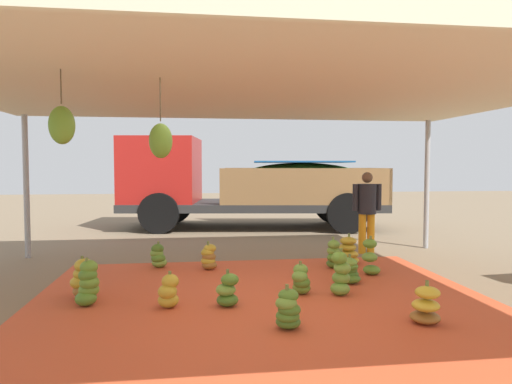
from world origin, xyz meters
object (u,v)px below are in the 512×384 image
Objects in this scene: banana_bunch_7 at (209,257)px; cargo_truck_main at (242,183)px; banana_bunch_5 at (349,271)px; banana_bunch_9 at (370,258)px; banana_bunch_0 at (426,307)px; banana_bunch_12 at (158,256)px; banana_bunch_10 at (83,279)px; banana_bunch_3 at (341,275)px; banana_bunch_1 at (349,252)px; banana_bunch_2 at (169,292)px; banana_bunch_13 at (88,284)px; banana_bunch_8 at (334,255)px; worker_0 at (367,206)px; banana_bunch_6 at (301,280)px; banana_bunch_4 at (228,291)px; banana_bunch_11 at (288,310)px.

banana_bunch_7 is 5.21m from cargo_truck_main.
banana_bunch_9 is (0.48, 0.42, 0.08)m from banana_bunch_5.
banana_bunch_0 is 1.07× the size of banana_bunch_12.
banana_bunch_12 is at bearing 63.84° from banana_bunch_10.
banana_bunch_0 is 1.29m from banana_bunch_3.
banana_bunch_12 reaches higher than banana_bunch_5.
banana_bunch_1 is at bearing 95.98° from banana_bunch_9.
banana_bunch_9 reaches higher than banana_bunch_2.
banana_bunch_12 is 0.75× the size of banana_bunch_13.
banana_bunch_8 reaches higher than banana_bunch_12.
banana_bunch_0 is 0.06× the size of cargo_truck_main.
banana_bunch_5 is 2.52m from worker_0.
worker_0 reaches higher than banana_bunch_2.
banana_bunch_9 reaches higher than banana_bunch_13.
banana_bunch_8 is at bearing 130.84° from banana_bunch_9.
banana_bunch_9 is (0.25, 2.18, 0.07)m from banana_bunch_0.
cargo_truck_main is at bearing 100.03° from banana_bunch_8.
worker_0 is at bearing 54.42° from banana_bunch_6.
banana_bunch_4 is 4.22m from worker_0.
worker_0 is (0.69, 0.97, 0.67)m from banana_bunch_1.
banana_bunch_13 is (-3.46, -1.51, 0.03)m from banana_bunch_8.
banana_bunch_3 reaches higher than banana_bunch_6.
banana_bunch_11 is at bearing -63.77° from banana_bunch_12.
banana_bunch_2 is 2.22m from banana_bunch_12.
banana_bunch_1 is at bearing 35.32° from banana_bunch_2.
banana_bunch_3 reaches higher than banana_bunch_10.
banana_bunch_7 is at bearing 103.89° from banana_bunch_11.
banana_bunch_10 is (-1.08, 0.58, 0.05)m from banana_bunch_2.
worker_0 is at bearing 31.54° from banana_bunch_13.
banana_bunch_7 is (-2.33, -0.05, -0.03)m from banana_bunch_1.
banana_bunch_5 is at bearing 31.32° from banana_bunch_6.
banana_bunch_6 is 1.64m from banana_bunch_8.
banana_bunch_7 is at bearing 94.40° from banana_bunch_4.
banana_bunch_0 is 1.07× the size of banana_bunch_2.
banana_bunch_7 is at bearing -178.70° from banana_bunch_1.
banana_bunch_3 is 3.10m from banana_bunch_13.
banana_bunch_13 is (-1.48, -1.73, 0.06)m from banana_bunch_7.
banana_bunch_4 is at bearing 122.99° from banana_bunch_11.
banana_bunch_4 is 0.76× the size of banana_bunch_13.
banana_bunch_1 is 0.07× the size of cargo_truck_main.
banana_bunch_5 is at bearing -139.17° from banana_bunch_9.
banana_bunch_0 reaches higher than banana_bunch_6.
banana_bunch_5 is 3.55m from banana_bunch_10.
banana_bunch_1 is 1.14× the size of banana_bunch_11.
banana_bunch_5 is 0.86× the size of banana_bunch_10.
banana_bunch_1 is 1.37m from worker_0.
banana_bunch_8 is at bearing 63.86° from banana_bunch_11.
banana_bunch_0 is at bearing -21.62° from banana_bunch_10.
banana_bunch_7 is (-2.16, 2.89, 0.01)m from banana_bunch_0.
banana_bunch_3 reaches higher than banana_bunch_5.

